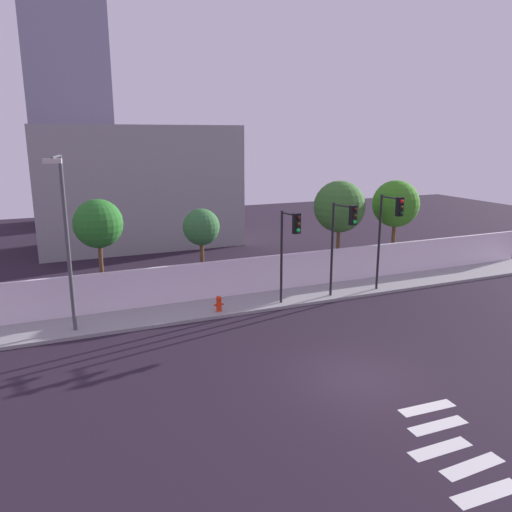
{
  "coord_description": "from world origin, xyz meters",
  "views": [
    {
      "loc": [
        -9.07,
        -12.67,
        7.89
      ],
      "look_at": [
        -0.92,
        6.5,
        2.81
      ],
      "focal_mm": 35.11,
      "sensor_mm": 36.0,
      "label": 1
    }
  ],
  "objects": [
    {
      "name": "roadside_tree_rightmost",
      "position": [
        9.91,
        11.02,
        3.9
      ],
      "size": [
        2.74,
        2.74,
        5.29
      ],
      "color": "brown",
      "rests_on": "ground"
    },
    {
      "name": "roadside_tree_midright",
      "position": [
        6.05,
        11.02,
        3.95
      ],
      "size": [
        2.88,
        2.88,
        5.4
      ],
      "color": "brown",
      "rests_on": "ground"
    },
    {
      "name": "perimeter_wall",
      "position": [
        0.0,
        9.49,
        1.05
      ],
      "size": [
        36.0,
        0.18,
        1.8
      ],
      "primitive_type": "cube",
      "color": "white",
      "rests_on": "sidewalk"
    },
    {
      "name": "traffic_light_left",
      "position": [
        0.93,
        6.97,
        3.36
      ],
      "size": [
        0.46,
        1.29,
        4.38
      ],
      "color": "black",
      "rests_on": "sidewalk"
    },
    {
      "name": "low_building_distant",
      "position": [
        -2.8,
        23.49,
        4.24
      ],
      "size": [
        13.86,
        6.0,
        8.49
      ],
      "primitive_type": "cube",
      "color": "gray",
      "rests_on": "ground"
    },
    {
      "name": "sidewalk",
      "position": [
        0.0,
        8.2,
        0.07
      ],
      "size": [
        36.0,
        2.4,
        0.15
      ],
      "primitive_type": "cube",
      "color": "gray",
      "rests_on": "ground"
    },
    {
      "name": "tower_on_skyline",
      "position": [
        -6.32,
        35.49,
        13.96
      ],
      "size": [
        6.83,
        5.0,
        27.92
      ],
      "primitive_type": "cube",
      "color": "gray",
      "rests_on": "ground"
    },
    {
      "name": "street_lamp_curbside",
      "position": [
        -8.43,
        7.48,
        4.29
      ],
      "size": [
        0.7,
        2.08,
        7.0
      ],
      "color": "#4C4C51",
      "rests_on": "sidewalk"
    },
    {
      "name": "ground_plane",
      "position": [
        0.0,
        0.0,
        0.0
      ],
      "size": [
        80.0,
        80.0,
        0.0
      ],
      "primitive_type": "plane",
      "color": "black"
    },
    {
      "name": "traffic_light_right",
      "position": [
        3.66,
        6.86,
        3.52
      ],
      "size": [
        0.51,
        1.52,
        4.61
      ],
      "color": "black",
      "rests_on": "sidewalk"
    },
    {
      "name": "traffic_light_center",
      "position": [
        6.3,
        6.85,
        3.7
      ],
      "size": [
        0.35,
        1.56,
        4.86
      ],
      "color": "black",
      "rests_on": "sidewalk"
    },
    {
      "name": "crosswalk_marking",
      "position": [
        0.1,
        -4.1,
        0.0
      ],
      "size": [
        3.09,
        3.91,
        0.01
      ],
      "color": "silver",
      "rests_on": "ground"
    },
    {
      "name": "roadside_tree_leftmost",
      "position": [
        -6.89,
        11.02,
        3.87
      ],
      "size": [
        2.26,
        2.26,
        5.03
      ],
      "color": "brown",
      "rests_on": "ground"
    },
    {
      "name": "fire_hydrant",
      "position": [
        -2.29,
        7.55,
        0.54
      ],
      "size": [
        0.44,
        0.26,
        0.72
      ],
      "color": "red",
      "rests_on": "sidewalk"
    },
    {
      "name": "roadside_tree_midleft",
      "position": [
        -1.98,
        11.02,
        3.35
      ],
      "size": [
        1.85,
        1.85,
        4.31
      ],
      "color": "brown",
      "rests_on": "ground"
    }
  ]
}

